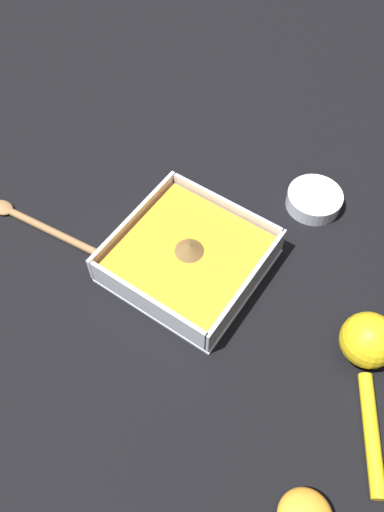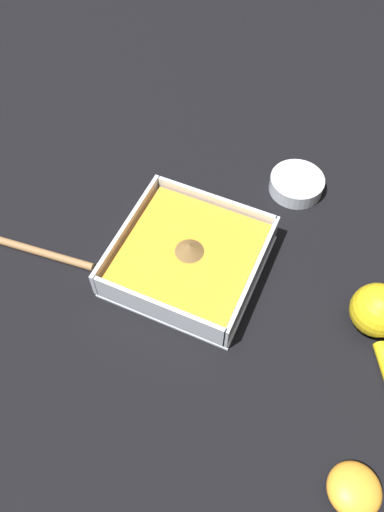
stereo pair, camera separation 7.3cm
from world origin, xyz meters
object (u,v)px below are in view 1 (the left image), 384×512
object	(u,v)px
lemon_squeezer	(369,350)
wooden_spoon	(36,224)
square_dish	(188,257)
spice_bowl	(314,200)

from	to	relation	value
lemon_squeezer	wooden_spoon	bearing A→B (deg)	69.45
wooden_spoon	square_dish	bearing A→B (deg)	-168.44
square_dish	lemon_squeezer	xyz separation A→B (m)	(0.01, -0.28, 0.01)
square_dish	wooden_spoon	world-z (taller)	square_dish
lemon_squeezer	wooden_spoon	xyz separation A→B (m)	(-0.08, 0.52, -0.03)
square_dish	wooden_spoon	size ratio (longest dim) A/B	1.00
square_dish	spice_bowl	world-z (taller)	square_dish
lemon_squeezer	spice_bowl	bearing A→B (deg)	11.13
square_dish	spice_bowl	distance (m)	0.23
lemon_squeezer	wooden_spoon	distance (m)	0.52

